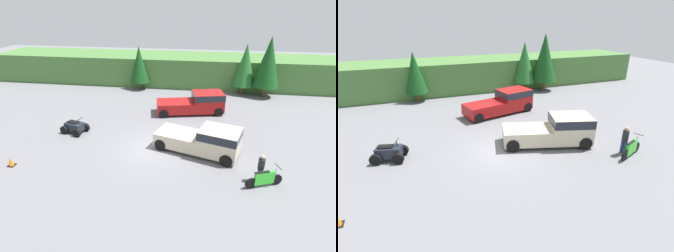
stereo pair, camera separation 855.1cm
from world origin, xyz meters
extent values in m
plane|color=slate|center=(0.00, 0.00, 0.00)|extent=(80.00, 80.00, 0.00)
cube|color=#477538|center=(0.00, 16.00, 1.62)|extent=(44.00, 6.00, 3.24)
cylinder|color=brown|center=(-4.08, 12.63, 0.42)|extent=(0.28, 0.28, 0.85)
cone|color=#144719|center=(-4.08, 12.63, 2.78)|extent=(2.07, 2.07, 3.86)
cylinder|color=brown|center=(7.11, 12.61, 0.47)|extent=(0.31, 0.31, 0.94)
cone|color=#236628|center=(7.11, 12.61, 3.09)|extent=(2.30, 2.30, 4.29)
cylinder|color=brown|center=(9.21, 12.05, 0.54)|extent=(0.36, 0.36, 1.09)
cone|color=#144719|center=(9.21, 12.05, 3.56)|extent=(2.66, 2.66, 4.95)
cube|color=maroon|center=(3.50, 6.80, 1.04)|extent=(2.98, 2.53, 1.64)
cube|color=#1E232D|center=(3.50, 6.80, 1.58)|extent=(3.00, 2.55, 0.53)
cube|color=maroon|center=(0.69, 6.16, 0.67)|extent=(3.54, 2.66, 0.91)
cylinder|color=black|center=(4.06, 7.87, 0.39)|extent=(0.83, 0.45, 0.79)
cylinder|color=black|center=(4.47, 6.08, 0.39)|extent=(0.83, 0.45, 0.79)
cylinder|color=black|center=(-0.56, 6.81, 0.39)|extent=(0.83, 0.45, 0.79)
cylinder|color=black|center=(-0.15, 5.02, 0.39)|extent=(0.83, 0.45, 0.79)
cube|color=beige|center=(4.33, -0.45, 1.04)|extent=(2.93, 2.63, 1.64)
cube|color=#1E232D|center=(4.33, -0.45, 1.58)|extent=(2.95, 2.65, 0.53)
cube|color=beige|center=(1.72, 0.35, 0.67)|extent=(3.45, 2.79, 0.91)
cylinder|color=black|center=(5.28, 0.22, 0.39)|extent=(0.84, 0.50, 0.79)
cylinder|color=black|center=(4.75, -1.53, 0.39)|extent=(0.84, 0.50, 0.79)
cylinder|color=black|center=(1.04, 1.51, 0.39)|extent=(0.84, 0.50, 0.79)
cylinder|color=black|center=(0.51, -0.25, 0.39)|extent=(0.84, 0.50, 0.79)
cylinder|color=black|center=(7.35, -2.95, 0.32)|extent=(0.64, 0.33, 0.65)
cylinder|color=black|center=(5.94, -3.50, 0.32)|extent=(0.64, 0.33, 0.65)
cube|color=green|center=(6.65, -3.22, 0.56)|extent=(1.12, 0.57, 0.73)
cylinder|color=#B7B7BC|center=(7.30, -2.97, 0.75)|extent=(0.31, 0.16, 0.83)
cylinder|color=black|center=(7.30, -2.97, 1.17)|extent=(0.25, 0.57, 0.04)
cube|color=black|center=(6.47, -3.29, 0.95)|extent=(0.83, 0.44, 0.06)
cylinder|color=black|center=(-5.63, 1.67, 0.31)|extent=(0.66, 0.38, 0.62)
cylinder|color=black|center=(-5.90, 0.69, 0.31)|extent=(0.66, 0.38, 0.62)
cylinder|color=black|center=(-6.79, 1.98, 0.31)|extent=(0.66, 0.38, 0.62)
cylinder|color=black|center=(-7.05, 1.01, 0.31)|extent=(0.66, 0.38, 0.62)
cube|color=#1E232D|center=(-6.34, 1.34, 0.51)|extent=(1.49, 1.11, 0.56)
cylinder|color=black|center=(-5.87, 1.21, 0.97)|extent=(0.06, 0.06, 0.35)
cylinder|color=black|center=(-5.87, 1.21, 1.15)|extent=(0.29, 0.93, 0.04)
cube|color=black|center=(-6.48, 1.38, 0.84)|extent=(0.86, 0.64, 0.08)
cylinder|color=navy|center=(6.46, -2.71, 0.42)|extent=(0.22, 0.22, 0.85)
cylinder|color=navy|center=(6.51, -2.90, 0.42)|extent=(0.22, 0.22, 0.85)
cylinder|color=#232328|center=(6.48, -2.81, 1.17)|extent=(0.43, 0.43, 0.64)
sphere|color=tan|center=(6.48, -2.81, 1.60)|extent=(0.28, 0.28, 0.23)
cube|color=black|center=(-8.13, -3.43, 0.01)|extent=(0.42, 0.42, 0.03)
cone|color=orange|center=(-8.13, -3.43, 0.28)|extent=(0.32, 0.32, 0.55)
camera|label=1|loc=(3.26, -15.19, 9.08)|focal=28.00mm
camera|label=2|loc=(-4.88, -13.16, 7.43)|focal=28.00mm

